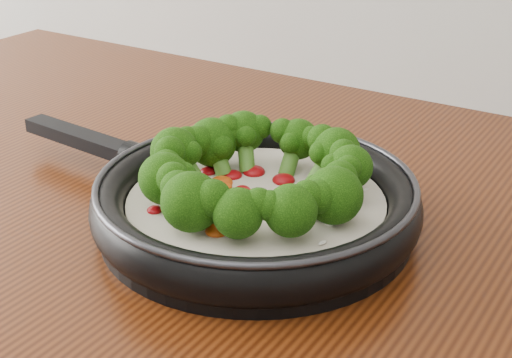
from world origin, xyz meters
The scene contains 1 object.
skillet centered at (-0.06, 1.07, 0.93)m, with size 0.47×0.32×0.08m.
Camera 1 is at (0.26, 0.57, 1.23)m, focal length 51.62 mm.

